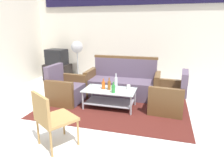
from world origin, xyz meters
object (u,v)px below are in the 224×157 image
(couch, at_px, (123,84))
(cup, at_px, (128,87))
(coffee_table, at_px, (110,96))
(television, at_px, (57,57))
(wicker_chair, at_px, (51,116))
(armchair_right, at_px, (169,98))
(tv_stand, at_px, (58,72))
(bottle_orange, at_px, (103,85))
(armchair_left, at_px, (66,90))
(bottle_clear, at_px, (116,82))
(pedestal_fan, at_px, (77,49))
(bottle_brown, at_px, (109,85))
(bottle_green, at_px, (113,89))

(couch, height_order, cup, couch)
(coffee_table, xyz_separation_m, television, (-2.24, 1.71, 0.49))
(coffee_table, distance_m, wicker_chair, 1.67)
(armchair_right, bearing_deg, tv_stand, 70.17)
(coffee_table, relative_size, bottle_orange, 4.89)
(armchair_left, xyz_separation_m, bottle_orange, (0.92, -0.04, 0.21))
(bottle_clear, xyz_separation_m, pedestal_fan, (-1.64, 1.59, 0.48))
(bottle_brown, height_order, pedestal_fan, pedestal_fan)
(cup, relative_size, tv_stand, 0.12)
(bottle_clear, xyz_separation_m, television, (-2.33, 1.55, 0.23))
(armchair_right, relative_size, television, 1.34)
(couch, relative_size, bottle_orange, 8.00)
(television, bearing_deg, bottle_orange, 145.49)
(couch, height_order, bottle_brown, couch)
(television, bearing_deg, bottle_clear, 150.98)
(bottle_green, relative_size, cup, 2.24)
(bottle_clear, relative_size, wicker_chair, 0.38)
(armchair_left, height_order, bottle_orange, armchair_left)
(armchair_right, relative_size, pedestal_fan, 0.67)
(pedestal_fan, bearing_deg, television, -176.08)
(armchair_right, bearing_deg, television, 70.13)
(armchair_left, relative_size, bottle_clear, 2.67)
(cup, bearing_deg, armchair_left, -177.66)
(television, height_order, pedestal_fan, pedestal_fan)
(bottle_clear, relative_size, cup, 3.19)
(bottle_clear, xyz_separation_m, bottle_brown, (-0.10, -0.18, -0.02))
(coffee_table, relative_size, cup, 11.00)
(couch, relative_size, pedestal_fan, 1.42)
(tv_stand, distance_m, television, 0.50)
(coffee_table, height_order, pedestal_fan, pedestal_fan)
(coffee_table, height_order, tv_stand, tv_stand)
(bottle_green, height_order, bottle_clear, bottle_clear)
(couch, xyz_separation_m, tv_stand, (-2.34, 0.89, -0.06))
(armchair_right, xyz_separation_m, cup, (-0.83, -0.05, 0.17))
(tv_stand, bearing_deg, armchair_right, -24.16)
(couch, bearing_deg, armchair_left, 33.51)
(coffee_table, xyz_separation_m, pedestal_fan, (-1.54, 1.76, 0.74))
(bottle_brown, distance_m, bottle_orange, 0.14)
(bottle_brown, height_order, bottle_orange, bottle_brown)
(television, height_order, wicker_chair, television)
(couch, distance_m, bottle_clear, 0.69)
(bottle_brown, bearing_deg, wicker_chair, -103.74)
(armchair_right, height_order, bottle_green, armchair_right)
(armchair_right, height_order, wicker_chair, armchair_right)
(cup, bearing_deg, wicker_chair, -114.53)
(couch, bearing_deg, tv_stand, -20.79)
(bottle_green, height_order, bottle_orange, same)
(bottle_green, relative_size, television, 0.35)
(television, bearing_deg, tv_stand, 90.00)
(cup, bearing_deg, pedestal_fan, 139.43)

